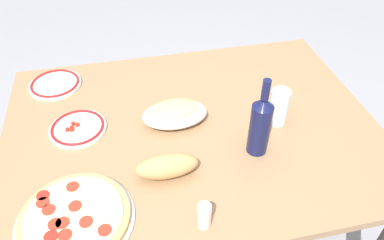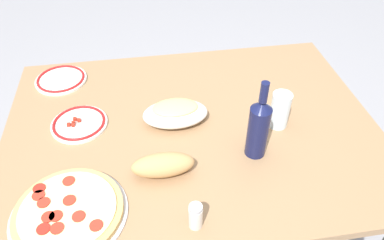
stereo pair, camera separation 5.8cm
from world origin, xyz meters
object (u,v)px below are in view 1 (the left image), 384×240
(wine_bottle, at_px, (260,124))
(water_glass, at_px, (279,107))
(side_plate_far, at_px, (55,84))
(spice_shaker, at_px, (204,216))
(pepperoni_pizza, at_px, (75,218))
(baked_pasta_dish, at_px, (175,113))
(side_plate_near, at_px, (78,128))
(bread_loaf, at_px, (167,166))
(dining_table, at_px, (192,145))

(wine_bottle, bearing_deg, water_glass, 45.19)
(wine_bottle, xyz_separation_m, side_plate_far, (-0.70, 0.53, -0.11))
(wine_bottle, distance_m, spice_shaker, 0.36)
(wine_bottle, bearing_deg, pepperoni_pizza, -165.39)
(baked_pasta_dish, relative_size, side_plate_far, 1.12)
(side_plate_near, bearing_deg, bread_loaf, -44.43)
(pepperoni_pizza, xyz_separation_m, wine_bottle, (0.60, 0.16, 0.10))
(bread_loaf, bearing_deg, side_plate_far, 123.31)
(side_plate_near, bearing_deg, side_plate_far, 107.71)
(water_glass, height_order, bread_loaf, water_glass)
(pepperoni_pizza, distance_m, spice_shaker, 0.37)
(baked_pasta_dish, height_order, spice_shaker, spice_shaker)
(pepperoni_pizza, relative_size, wine_bottle, 1.17)
(side_plate_near, distance_m, bread_loaf, 0.40)
(dining_table, distance_m, side_plate_far, 0.64)
(wine_bottle, bearing_deg, spice_shaker, -134.80)
(bread_loaf, relative_size, spice_shaker, 2.32)
(side_plate_near, height_order, side_plate_far, side_plate_near)
(bread_loaf, xyz_separation_m, spice_shaker, (0.07, -0.21, 0.00))
(pepperoni_pizza, xyz_separation_m, side_plate_far, (-0.09, 0.69, -0.01))
(dining_table, height_order, side_plate_near, side_plate_near)
(water_glass, relative_size, spice_shaker, 1.60)
(wine_bottle, distance_m, side_plate_far, 0.88)
(dining_table, distance_m, pepperoni_pizza, 0.54)
(dining_table, distance_m, water_glass, 0.36)
(side_plate_far, bearing_deg, wine_bottle, -37.53)
(dining_table, bearing_deg, pepperoni_pizza, -142.12)
(dining_table, distance_m, baked_pasta_dish, 0.16)
(side_plate_far, bearing_deg, dining_table, -36.21)
(dining_table, height_order, spice_shaker, spice_shaker)
(side_plate_far, relative_size, spice_shaker, 2.45)
(baked_pasta_dish, bearing_deg, pepperoni_pizza, -134.74)
(wine_bottle, xyz_separation_m, side_plate_near, (-0.60, 0.24, -0.11))
(pepperoni_pizza, bearing_deg, dining_table, 37.88)
(side_plate_far, xyz_separation_m, bread_loaf, (0.38, -0.58, 0.03))
(baked_pasta_dish, distance_m, side_plate_far, 0.56)
(spice_shaker, bearing_deg, water_glass, 45.20)
(dining_table, distance_m, spice_shaker, 0.44)
(pepperoni_pizza, distance_m, wine_bottle, 0.63)
(side_plate_near, distance_m, side_plate_far, 0.31)
(bread_loaf, bearing_deg, water_glass, 20.71)
(dining_table, relative_size, baked_pasta_dish, 5.67)
(baked_pasta_dish, bearing_deg, side_plate_far, 143.60)
(side_plate_far, bearing_deg, bread_loaf, -56.69)
(dining_table, xyz_separation_m, baked_pasta_dish, (-0.06, 0.04, 0.14))
(pepperoni_pizza, distance_m, water_glass, 0.78)
(pepperoni_pizza, xyz_separation_m, side_plate_near, (0.00, 0.39, -0.01))
(bread_loaf, bearing_deg, side_plate_near, 135.57)
(pepperoni_pizza, height_order, water_glass, water_glass)
(side_plate_near, bearing_deg, spice_shaker, -53.81)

